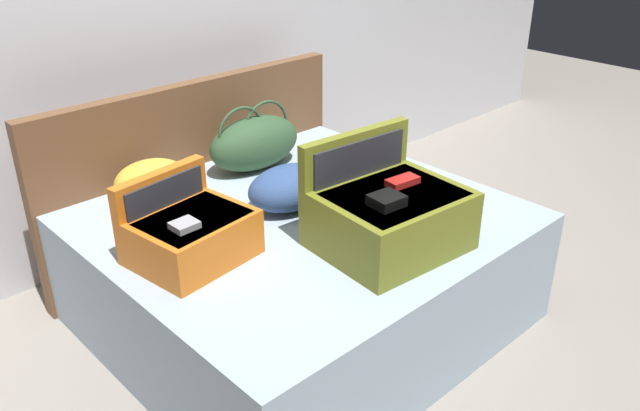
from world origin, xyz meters
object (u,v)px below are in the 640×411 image
at_px(hard_case_medium, 190,232).
at_px(pillow_center_head, 290,187).
at_px(bed, 302,268).
at_px(pillow_near_headboard, 151,181).
at_px(duffel_bag, 255,142).
at_px(hard_case_large, 389,214).

bearing_deg(hard_case_medium, pillow_center_head, -0.85).
relative_size(bed, pillow_near_headboard, 5.04).
relative_size(duffel_bag, pillow_center_head, 1.29).
bearing_deg(pillow_center_head, hard_case_medium, -173.30).
height_order(bed, hard_case_large, hard_case_large).
bearing_deg(duffel_bag, pillow_near_headboard, 177.11).
bearing_deg(hard_case_medium, bed, -10.90).
xyz_separation_m(hard_case_medium, pillow_near_headboard, (0.17, 0.59, -0.02)).
xyz_separation_m(duffel_bag, pillow_center_head, (-0.18, -0.49, -0.04)).
xyz_separation_m(hard_case_large, hard_case_medium, (-0.67, 0.49, -0.03)).
relative_size(bed, pillow_center_head, 4.27).
bearing_deg(hard_case_medium, duffel_bag, 28.14).
relative_size(hard_case_medium, duffel_bag, 0.91).
xyz_separation_m(bed, hard_case_medium, (-0.58, 0.03, 0.41)).
bearing_deg(hard_case_large, pillow_near_headboard, 119.73).
height_order(bed, pillow_near_headboard, pillow_near_headboard).
distance_m(hard_case_medium, duffel_bag, 0.96).
bearing_deg(bed, hard_case_large, -79.70).
bearing_deg(duffel_bag, hard_case_large, -96.17).
bearing_deg(pillow_near_headboard, duffel_bag, -2.89).
bearing_deg(hard_case_large, bed, 105.33).
height_order(duffel_bag, pillow_center_head, duffel_bag).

